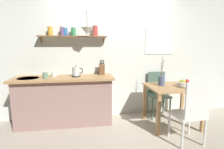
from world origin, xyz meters
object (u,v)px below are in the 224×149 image
at_px(dining_table, 172,93).
at_px(coffee_mug_spare, 54,74).
at_px(coffee_mug_by_sink, 45,75).
at_px(pendant_lamp, 87,31).
at_px(knife_block, 102,69).
at_px(dining_chair_far, 157,91).
at_px(electric_kettle, 76,72).
at_px(dining_chair_near, 191,111).
at_px(twig_vase, 161,80).
at_px(fruit_bowl, 184,84).

relative_size(dining_table, coffee_mug_spare, 7.20).
xyz_separation_m(coffee_mug_by_sink, pendant_lamp, (0.76, 0.05, 0.78)).
relative_size(knife_block, coffee_mug_spare, 2.33).
xyz_separation_m(dining_chair_far, coffee_mug_by_sink, (-2.22, -0.21, 0.45)).
bearing_deg(dining_chair_far, electric_kettle, -175.86).
height_order(dining_chair_near, pendant_lamp, pendant_lamp).
height_order(dining_chair_near, electric_kettle, electric_kettle).
xyz_separation_m(knife_block, coffee_mug_by_sink, (-1.03, -0.25, -0.06)).
distance_m(coffee_mug_spare, pendant_lamp, 1.02).
bearing_deg(pendant_lamp, twig_vase, -10.73).
distance_m(dining_chair_near, coffee_mug_by_sink, 2.48).
height_order(twig_vase, knife_block, twig_vase).
relative_size(dining_table, twig_vase, 1.71).
height_order(dining_chair_near, twig_vase, twig_vase).
bearing_deg(knife_block, dining_chair_near, -44.52).
bearing_deg(pendant_lamp, electric_kettle, 170.43).
bearing_deg(coffee_mug_spare, dining_table, -11.88).
distance_m(electric_kettle, coffee_mug_spare, 0.42).
distance_m(dining_chair_near, pendant_lamp, 2.17).
bearing_deg(dining_table, electric_kettle, 167.83).
bearing_deg(dining_chair_far, coffee_mug_by_sink, -174.60).
xyz_separation_m(dining_table, coffee_mug_spare, (-2.17, 0.46, 0.33)).
relative_size(dining_chair_far, electric_kettle, 3.98).
height_order(coffee_mug_by_sink, pendant_lamp, pendant_lamp).
bearing_deg(fruit_bowl, dining_table, 155.95).
height_order(dining_chair_far, fruit_bowl, dining_chair_far).
xyz_separation_m(twig_vase, electric_kettle, (-1.57, 0.29, 0.16)).
relative_size(dining_table, dining_chair_far, 0.98).
xyz_separation_m(fruit_bowl, coffee_mug_spare, (-2.34, 0.53, 0.15)).
height_order(dining_table, knife_block, knife_block).
xyz_separation_m(knife_block, coffee_mug_spare, (-0.91, -0.09, -0.07)).
height_order(dining_chair_far, knife_block, knife_block).
distance_m(twig_vase, coffee_mug_spare, 2.01).
height_order(dining_chair_near, coffee_mug_by_sink, coffee_mug_by_sink).
relative_size(fruit_bowl, electric_kettle, 1.10).
xyz_separation_m(dining_chair_near, dining_chair_far, (-0.03, 1.16, -0.01)).
bearing_deg(coffee_mug_by_sink, coffee_mug_spare, 53.21).
bearing_deg(knife_block, twig_vase, -23.09).
xyz_separation_m(dining_chair_far, pendant_lamp, (-1.47, -0.16, 1.23)).
bearing_deg(pendant_lamp, dining_chair_near, -33.68).
distance_m(dining_table, pendant_lamp, 1.93).
bearing_deg(electric_kettle, pendant_lamp, -9.57).
xyz_separation_m(twig_vase, knife_block, (-1.07, 0.45, 0.18)).
relative_size(dining_chair_far, coffee_mug_spare, 7.32).
xyz_separation_m(fruit_bowl, electric_kettle, (-1.93, 0.45, 0.20)).
bearing_deg(dining_chair_near, coffee_mug_spare, 152.43).
bearing_deg(knife_block, coffee_mug_by_sink, -166.39).
bearing_deg(dining_chair_near, coffee_mug_by_sink, 157.22).
height_order(coffee_mug_spare, pendant_lamp, pendant_lamp).
relative_size(electric_kettle, pendant_lamp, 0.55).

